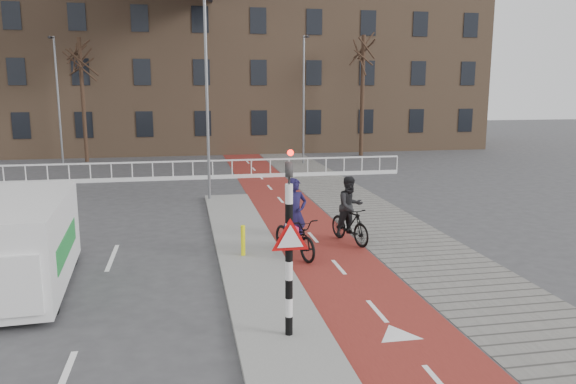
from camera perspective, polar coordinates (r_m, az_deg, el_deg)
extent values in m
plane|color=#38383A|center=(12.87, 1.08, -10.82)|extent=(120.00, 120.00, 0.00)
cube|color=maroon|center=(22.57, -0.33, -1.33)|extent=(2.50, 60.00, 0.01)
cube|color=slate|center=(23.22, 6.49, -1.05)|extent=(3.00, 60.00, 0.01)
cube|color=gray|center=(16.49, -4.14, -5.73)|extent=(1.80, 16.00, 0.12)
cylinder|color=black|center=(10.39, 0.10, -7.03)|extent=(0.14, 0.14, 2.88)
imported|color=black|center=(9.98, 0.10, 3.08)|extent=(0.13, 0.16, 0.80)
cylinder|color=#FF0C05|center=(9.82, 0.26, 4.01)|extent=(0.11, 0.02, 0.11)
cylinder|color=#F7F40D|center=(15.53, -4.59, -4.93)|extent=(0.12, 0.12, 0.85)
imported|color=black|center=(15.76, 0.70, -4.53)|extent=(1.40, 2.29, 1.14)
imported|color=#161237|center=(15.59, 0.71, -2.19)|extent=(0.83, 0.68, 1.98)
cube|color=#E72057|center=(15.17, 0.44, -4.25)|extent=(0.34, 0.28, 0.36)
imported|color=black|center=(17.16, 6.28, -3.29)|extent=(1.12, 1.99, 1.15)
imported|color=black|center=(17.03, 6.32, -1.43)|extent=(1.05, 0.93, 1.81)
cube|color=silver|center=(14.48, -25.53, -4.62)|extent=(2.33, 5.15, 2.01)
cube|color=#1C8334|center=(14.27, -21.54, -4.94)|extent=(0.23, 3.21, 0.55)
cylinder|color=black|center=(12.95, -22.91, -9.90)|extent=(0.30, 0.72, 0.70)
cylinder|color=black|center=(16.48, -27.11, -5.87)|extent=(0.30, 0.72, 0.70)
cylinder|color=black|center=(16.17, -21.18, -5.70)|extent=(0.30, 0.72, 0.70)
cube|color=silver|center=(29.08, -15.60, 2.89)|extent=(28.00, 0.08, 0.08)
cube|color=silver|center=(29.20, -15.51, 1.24)|extent=(28.00, 0.10, 0.20)
cube|color=#7F6047|center=(43.74, -11.61, 12.21)|extent=(46.00, 10.00, 12.00)
cylinder|color=black|center=(37.42, -20.10, 8.71)|extent=(0.24, 0.24, 7.62)
cylinder|color=black|center=(38.68, 7.56, 9.61)|extent=(0.27, 0.27, 8.03)
cylinder|color=slate|center=(23.04, -8.22, 9.05)|extent=(0.12, 0.12, 8.18)
cylinder|color=slate|center=(36.18, -22.28, 8.45)|extent=(0.12, 0.12, 7.54)
cylinder|color=slate|center=(34.53, 1.59, 9.26)|extent=(0.12, 0.12, 7.66)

